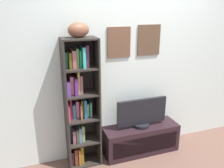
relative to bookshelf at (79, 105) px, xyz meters
name	(u,v)px	position (x,y,z in m)	size (l,w,h in m)	color
back_wall	(133,65)	(0.78, 0.15, 0.41)	(4.80, 0.08, 2.44)	silver
bookshelf	(79,105)	(0.00, 0.00, 0.00)	(0.41, 0.29, 1.64)	#2A2521
football	(79,30)	(0.03, -0.03, 0.91)	(0.25, 0.17, 0.17)	brown
tv_stand	(141,139)	(0.85, -0.06, -0.62)	(1.06, 0.34, 0.40)	black
television	(142,113)	(0.85, -0.06, -0.22)	(0.71, 0.22, 0.40)	black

